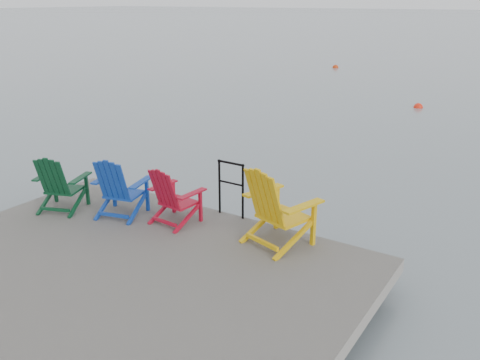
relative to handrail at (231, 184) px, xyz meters
The scene contains 9 objects.
ground 2.67m from the handrail, 95.83° to the right, with size 400.00×400.00×0.00m, color slate.
dock 2.56m from the handrail, 95.83° to the right, with size 6.00×5.00×1.40m.
handrail is the anchor object (origin of this frame).
chair_green 2.78m from the handrail, 151.91° to the right, with size 0.91×0.87×0.95m.
chair_blue 1.76m from the handrail, 147.11° to the right, with size 0.91×0.86×0.98m.
chair_red 0.93m from the handrail, 129.28° to the right, with size 0.77×0.72×0.91m.
chair_yellow 1.19m from the handrail, 24.69° to the right, with size 1.08×1.03×1.16m.
buoy_a 12.87m from the handrail, 91.31° to the left, with size 0.34×0.34×0.34m, color red.
buoy_b 23.04m from the handrail, 108.47° to the left, with size 0.35×0.35×0.35m, color red.
Camera 1 is at (4.40, -3.75, 3.78)m, focal length 38.00 mm.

